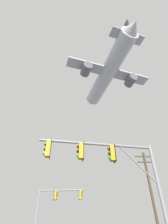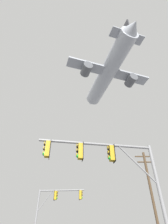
{
  "view_description": "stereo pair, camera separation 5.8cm",
  "coord_description": "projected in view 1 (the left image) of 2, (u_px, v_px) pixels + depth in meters",
  "views": [
    {
      "loc": [
        0.68,
        -4.23,
        1.74
      ],
      "look_at": [
        0.92,
        15.4,
        15.93
      ],
      "focal_mm": 28.62,
      "sensor_mm": 36.0,
      "label": 1
    },
    {
      "loc": [
        0.74,
        -4.23,
        1.74
      ],
      "look_at": [
        0.92,
        15.4,
        15.93
      ],
      "focal_mm": 28.62,
      "sensor_mm": 36.0,
      "label": 2
    }
  ],
  "objects": [
    {
      "name": "signal_pole_far",
      "position": [
        53.0,
        205.0,
        19.67
      ],
      "size": [
        5.26,
        0.77,
        6.59
      ],
      "color": "gray",
      "rests_on": "ground"
    },
    {
      "name": "airplane",
      "position": [
        108.0,
        72.0,
        49.71
      ],
      "size": [
        23.24,
        30.08,
        8.31
      ],
      "color": "#B7BCC6"
    },
    {
      "name": "signal_pole_near",
      "position": [
        111.0,
        167.0,
        9.96
      ],
      "size": [
        6.77,
        1.27,
        6.56
      ],
      "color": "gray",
      "rests_on": "ground"
    },
    {
      "name": "utility_pole",
      "position": [
        152.0,
        196.0,
        19.18
      ],
      "size": [
        2.2,
        0.28,
        10.6
      ],
      "color": "brown",
      "rests_on": "ground"
    }
  ]
}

